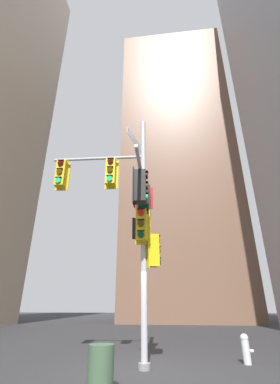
# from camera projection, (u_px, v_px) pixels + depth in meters

# --- Properties ---
(ground) EXTENTS (120.00, 120.00, 0.00)m
(ground) POSITION_uv_depth(u_px,v_px,m) (144.00, 370.00, 6.88)
(ground) COLOR #2D2D30
(building_mid_block) EXTENTS (13.44, 13.44, 38.06)m
(building_mid_block) POSITION_uv_depth(u_px,v_px,m) (177.00, 170.00, 36.45)
(building_mid_block) COLOR brown
(building_mid_block) RESTS_ON ground
(signal_pole_assembly) EXTENTS (3.86, 3.28, 8.11)m
(signal_pole_assembly) POSITION_uv_depth(u_px,v_px,m) (128.00, 205.00, 8.56)
(signal_pole_assembly) COLOR #B2B2B5
(signal_pole_assembly) RESTS_ON ground
(fire_hydrant) EXTENTS (0.33, 0.23, 0.80)m
(fire_hydrant) POSITION_uv_depth(u_px,v_px,m) (246.00, 348.00, 7.68)
(fire_hydrant) COLOR silver
(fire_hydrant) RESTS_ON ground
(trash_bin) EXTENTS (0.52, 0.52, 0.84)m
(trash_bin) POSITION_uv_depth(u_px,v_px,m) (101.00, 369.00, 5.13)
(trash_bin) COLOR #3F593F
(trash_bin) RESTS_ON ground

